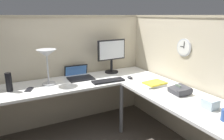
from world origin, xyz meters
TOP-DOWN VIEW (x-y plane):
  - cubicle_wall_back at (-0.36, 0.87)m, footprint 2.57×0.12m
  - cubicle_wall_right at (0.87, -0.27)m, footprint 0.12×2.37m
  - desk at (-0.15, -0.05)m, footprint 2.35×2.15m
  - monitor at (0.26, 0.64)m, footprint 0.46×0.20m
  - laptop at (-0.26, 0.64)m, footprint 0.35×0.39m
  - keyboard at (0.01, 0.26)m, footprint 0.44×0.16m
  - computer_mouse at (0.34, 0.24)m, footprint 0.06×0.10m
  - desk_lamp_dome at (-0.70, 0.51)m, footprint 0.24×0.24m
  - cell_phone at (-0.95, 0.42)m, footprint 0.12×0.16m
  - thermos_flask at (-1.15, 0.47)m, footprint 0.07×0.07m
  - office_phone at (0.52, -0.50)m, footprint 0.21×0.23m
  - book_stack at (0.45, -0.14)m, footprint 0.30×0.23m
  - tissue_box at (0.49, -0.91)m, footprint 0.12×0.12m
  - wall_clock at (0.82, -0.24)m, footprint 0.04×0.22m

SIDE VIEW (x-z plane):
  - desk at x=-0.15m, z-range 0.27..1.00m
  - cell_phone at x=-0.95m, z-range 0.73..0.74m
  - keyboard at x=0.01m, z-range 0.73..0.75m
  - computer_mouse at x=0.34m, z-range 0.73..0.76m
  - book_stack at x=0.45m, z-range 0.73..0.77m
  - laptop at x=-0.26m, z-range 0.65..0.86m
  - office_phone at x=0.52m, z-range 0.71..0.82m
  - tissue_box at x=0.49m, z-range 0.73..0.82m
  - cubicle_wall_back at x=-0.36m, z-range 0.00..1.58m
  - cubicle_wall_right at x=0.87m, z-range 0.00..1.58m
  - thermos_flask at x=-1.15m, z-range 0.73..0.95m
  - monitor at x=0.26m, z-range 0.77..1.27m
  - desk_lamp_dome at x=-0.70m, z-range 0.87..1.32m
  - wall_clock at x=0.82m, z-range 1.08..1.30m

